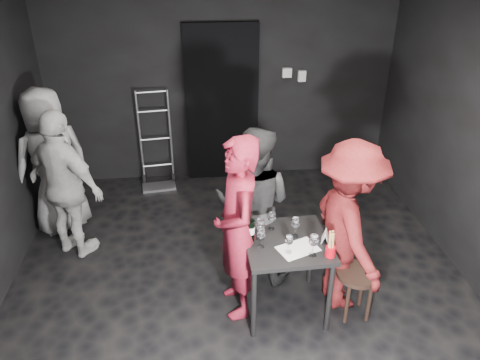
{
  "coord_description": "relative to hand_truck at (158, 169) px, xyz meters",
  "views": [
    {
      "loc": [
        -0.37,
        -3.45,
        3.09
      ],
      "look_at": [
        0.01,
        0.25,
        1.09
      ],
      "focal_mm": 35.0,
      "sensor_mm": 36.0,
      "label": 1
    }
  ],
  "objects": [
    {
      "name": "floor",
      "position": [
        0.89,
        -2.25,
        -0.23
      ],
      "size": [
        4.5,
        5.0,
        0.02
      ],
      "primitive_type": "cube",
      "color": "black",
      "rests_on": "ground"
    },
    {
      "name": "wall_back",
      "position": [
        0.89,
        0.25,
        1.12
      ],
      "size": [
        4.5,
        0.04,
        2.7
      ],
      "primitive_type": "cube",
      "color": "black",
      "rests_on": "ground"
    },
    {
      "name": "doorway",
      "position": [
        0.89,
        0.19,
        0.82
      ],
      "size": [
        0.95,
        0.1,
        2.1
      ],
      "primitive_type": "cube",
      "color": "black",
      "rests_on": "ground"
    },
    {
      "name": "wallbox_upper",
      "position": [
        1.74,
        0.2,
        1.22
      ],
      "size": [
        0.12,
        0.06,
        0.12
      ],
      "primitive_type": "cube",
      "color": "#B7B7B2",
      "rests_on": "wall_back"
    },
    {
      "name": "wallbox_lower",
      "position": [
        1.94,
        0.2,
        1.17
      ],
      "size": [
        0.1,
        0.06,
        0.14
      ],
      "primitive_type": "cube",
      "color": "#B7B7B2",
      "rests_on": "wall_back"
    },
    {
      "name": "hand_truck",
      "position": [
        0.0,
        0.0,
        0.0
      ],
      "size": [
        0.44,
        0.36,
        1.32
      ],
      "rotation": [
        0.0,
        0.0,
        0.12
      ],
      "color": "#B2B2B7",
      "rests_on": "floor"
    },
    {
      "name": "tasting_table",
      "position": [
        1.26,
        -2.49,
        0.42
      ],
      "size": [
        0.72,
        0.72,
        0.75
      ],
      "rotation": [
        0.0,
        0.0,
        0.03
      ],
      "color": "black",
      "rests_on": "floor"
    },
    {
      "name": "stool",
      "position": [
        1.87,
        -2.64,
        0.15
      ],
      "size": [
        0.37,
        0.37,
        0.47
      ],
      "rotation": [
        0.0,
        0.0,
        -0.14
      ],
      "color": "#36291D",
      "rests_on": "floor"
    },
    {
      "name": "server_red",
      "position": [
        0.84,
        -2.43,
        0.72
      ],
      "size": [
        0.54,
        0.75,
        1.91
      ],
      "primitive_type": "imported",
      "rotation": [
        0.0,
        0.0,
        -1.45
      ],
      "color": "maroon",
      "rests_on": "floor"
    },
    {
      "name": "woman_black",
      "position": [
        1.04,
        -1.96,
        0.59
      ],
      "size": [
        0.9,
        0.69,
        1.65
      ],
      "primitive_type": "imported",
      "rotation": [
        0.0,
        0.0,
        2.79
      ],
      "color": "#2A2A2B",
      "rests_on": "floor"
    },
    {
      "name": "man_maroon",
      "position": [
        1.8,
        -2.43,
        0.63
      ],
      "size": [
        0.67,
        1.18,
        1.72
      ],
      "primitive_type": "imported",
      "rotation": [
        0.0,
        0.0,
        1.71
      ],
      "color": "maroon",
      "rests_on": "floor"
    },
    {
      "name": "bystander_cream",
      "position": [
        -0.8,
        -1.42,
        0.63
      ],
      "size": [
        1.11,
        0.97,
        1.73
      ],
      "primitive_type": "imported",
      "rotation": [
        0.0,
        0.0,
        2.55
      ],
      "color": "silver",
      "rests_on": "floor"
    },
    {
      "name": "bystander_grey",
      "position": [
        -1.06,
        -0.9,
        0.7
      ],
      "size": [
        1.03,
        0.94,
        1.86
      ],
      "primitive_type": "imported",
      "rotation": [
        0.0,
        0.0,
        3.77
      ],
      "color": "gray",
      "rests_on": "floor"
    },
    {
      "name": "tasting_mat",
      "position": [
        1.33,
        -2.62,
        0.52
      ],
      "size": [
        0.38,
        0.32,
        0.0
      ],
      "primitive_type": "cube",
      "rotation": [
        0.0,
        0.0,
        0.37
      ],
      "color": "white",
      "rests_on": "tasting_table"
    },
    {
      "name": "wine_glass_a",
      "position": [
        1.02,
        -2.56,
        0.61
      ],
      "size": [
        0.08,
        0.08,
        0.18
      ],
      "primitive_type": null,
      "rotation": [
        0.0,
        0.0,
        -0.23
      ],
      "color": "white",
      "rests_on": "tasting_table"
    },
    {
      "name": "wine_glass_b",
      "position": [
        1.03,
        -2.45,
        0.63
      ],
      "size": [
        0.09,
        0.09,
        0.22
      ],
      "primitive_type": null,
      "rotation": [
        0.0,
        0.0,
        0.12
      ],
      "color": "white",
      "rests_on": "tasting_table"
    },
    {
      "name": "wine_glass_c",
      "position": [
        1.15,
        -2.31,
        0.61
      ],
      "size": [
        0.07,
        0.07,
        0.18
      ],
      "primitive_type": null,
      "rotation": [
        0.0,
        0.0,
        -0.02
      ],
      "color": "white",
      "rests_on": "tasting_table"
    },
    {
      "name": "wine_glass_d",
      "position": [
        1.24,
        -2.66,
        0.61
      ],
      "size": [
        0.07,
        0.07,
        0.18
      ],
      "primitive_type": null,
      "rotation": [
        0.0,
        0.0,
        0.03
      ],
      "color": "white",
      "rests_on": "tasting_table"
    },
    {
      "name": "wine_glass_e",
      "position": [
        1.43,
        -2.71,
        0.62
      ],
      "size": [
        0.08,
        0.08,
        0.21
      ],
      "primitive_type": null,
      "rotation": [
        0.0,
        0.0,
        -0.02
      ],
      "color": "white",
      "rests_on": "tasting_table"
    },
    {
      "name": "wine_glass_f",
      "position": [
        1.34,
        -2.44,
        0.62
      ],
      "size": [
        0.1,
        0.1,
        0.2
      ],
      "primitive_type": null,
      "rotation": [
        0.0,
        0.0,
        -0.39
      ],
      "color": "white",
      "rests_on": "tasting_table"
    },
    {
      "name": "wine_bottle",
      "position": [
        0.95,
        -2.47,
        0.63
      ],
      "size": [
        0.07,
        0.07,
        0.29
      ],
      "rotation": [
        0.0,
        0.0,
        -0.33
      ],
      "color": "black",
      "rests_on": "tasting_table"
    },
    {
      "name": "breadstick_cup",
      "position": [
        1.56,
        -2.74,
        0.63
      ],
      "size": [
        0.08,
        0.08,
        0.25
      ],
      "rotation": [
        0.0,
        0.0,
        0.43
      ],
      "color": "#B80412",
      "rests_on": "tasting_table"
    },
    {
      "name": "reserved_card",
      "position": [
        1.57,
        -2.53,
        0.56
      ],
      "size": [
        0.11,
        0.14,
        0.09
      ],
      "primitive_type": null,
      "rotation": [
        0.0,
        0.0,
        -0.33
      ],
      "color": "white",
      "rests_on": "tasting_table"
    }
  ]
}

